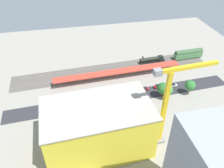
# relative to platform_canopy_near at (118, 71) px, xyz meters

# --- Properties ---
(ground_plane) EXTENTS (175.56, 175.56, 0.00)m
(ground_plane) POSITION_rel_platform_canopy_near_xyz_m (1.26, 13.03, -4.22)
(ground_plane) COLOR gray
(ground_plane) RESTS_ON ground
(rail_bed) EXTENTS (110.33, 20.21, 0.01)m
(rail_bed) POSITION_rel_platform_canopy_near_xyz_m (1.26, -8.46, -4.22)
(rail_bed) COLOR #5B544C
(rail_bed) RESTS_ON ground
(street_asphalt) EXTENTS (110.05, 14.64, 0.01)m
(street_asphalt) POSITION_rel_platform_canopy_near_xyz_m (1.26, 15.94, -4.22)
(street_asphalt) COLOR #2D2D33
(street_asphalt) RESTS_ON ground
(track_rails) EXTENTS (109.59, 13.79, 0.12)m
(track_rails) POSITION_rel_platform_canopy_near_xyz_m (1.26, -8.46, -4.04)
(track_rails) COLOR #9E9EA8
(track_rails) RESTS_ON ground
(platform_canopy_near) EXTENTS (68.25, 8.33, 4.49)m
(platform_canopy_near) POSITION_rel_platform_canopy_near_xyz_m (0.00, 0.00, 0.00)
(platform_canopy_near) COLOR #C63D2D
(platform_canopy_near) RESTS_ON ground
(locomotive) EXTENTS (15.60, 3.23, 4.80)m
(locomotive) POSITION_rel_platform_canopy_near_xyz_m (-23.62, -11.76, -2.53)
(locomotive) COLOR black
(locomotive) RESTS_ON ground
(passenger_coach) EXTENTS (17.97, 4.05, 5.92)m
(passenger_coach) POSITION_rel_platform_canopy_near_xyz_m (-46.29, -11.75, -1.13)
(passenger_coach) COLOR black
(passenger_coach) RESTS_ON ground
(parked_car_0) EXTENTS (4.44, 1.81, 1.55)m
(parked_car_0) POSITION_rel_platform_canopy_near_xyz_m (-25.38, 12.92, -3.53)
(parked_car_0) COLOR black
(parked_car_0) RESTS_ON ground
(parked_car_1) EXTENTS (4.29, 2.03, 1.83)m
(parked_car_1) POSITION_rel_platform_canopy_near_xyz_m (-17.67, 12.53, -3.41)
(parked_car_1) COLOR black
(parked_car_1) RESTS_ON ground
(parked_car_2) EXTENTS (4.32, 1.98, 1.50)m
(parked_car_2) POSITION_rel_platform_canopy_near_xyz_m (-10.34, 12.89, -3.55)
(parked_car_2) COLOR black
(parked_car_2) RESTS_ON ground
(parked_car_3) EXTENTS (4.54, 1.91, 1.83)m
(parked_car_3) POSITION_rel_platform_canopy_near_xyz_m (-2.79, 12.38, -3.41)
(parked_car_3) COLOR black
(parked_car_3) RESTS_ON ground
(parked_car_4) EXTENTS (4.70, 2.07, 1.79)m
(parked_car_4) POSITION_rel_platform_canopy_near_xyz_m (4.75, 12.50, -3.43)
(parked_car_4) COLOR black
(parked_car_4) RESTS_ON ground
(parked_car_5) EXTENTS (4.46, 1.77, 1.67)m
(parked_car_5) POSITION_rel_platform_canopy_near_xyz_m (12.22, 12.23, -3.48)
(parked_car_5) COLOR black
(parked_car_5) RESTS_ON ground
(parked_car_6) EXTENTS (4.95, 2.24, 1.55)m
(parked_car_6) POSITION_rel_platform_canopy_near_xyz_m (18.79, 12.27, -3.53)
(parked_car_6) COLOR black
(parked_car_6) RESTS_ON ground
(parked_car_7) EXTENTS (4.56, 1.87, 1.76)m
(parked_car_7) POSITION_rel_platform_canopy_near_xyz_m (26.82, 12.81, -3.43)
(parked_car_7) COLOR black
(parked_car_7) RESTS_ON ground
(construction_building) EXTENTS (37.54, 22.72, 19.08)m
(construction_building) POSITION_rel_platform_canopy_near_xyz_m (17.24, 41.95, 5.32)
(construction_building) COLOR yellow
(construction_building) RESTS_ON ground
(construction_roof_slab) EXTENTS (38.17, 23.35, 0.40)m
(construction_roof_slab) POSITION_rel_platform_canopy_near_xyz_m (17.24, 41.95, 15.06)
(construction_roof_slab) COLOR #ADA89E
(construction_roof_slab) RESTS_ON construction_building
(tower_crane) EXTENTS (22.07, 3.61, 33.45)m
(tower_crane) POSITION_rel_platform_canopy_near_xyz_m (-6.87, 43.98, 14.99)
(tower_crane) COLOR gray
(tower_crane) RESTS_ON ground
(box_truck_0) EXTENTS (9.50, 2.40, 3.22)m
(box_truck_0) POSITION_rel_platform_canopy_near_xyz_m (18.12, 26.78, -2.62)
(box_truck_0) COLOR black
(box_truck_0) RESTS_ON ground
(box_truck_1) EXTENTS (10.01, 3.01, 3.43)m
(box_truck_1) POSITION_rel_platform_canopy_near_xyz_m (29.04, 25.55, -2.52)
(box_truck_1) COLOR black
(box_truck_1) RESTS_ON ground
(box_truck_2) EXTENTS (8.84, 3.10, 3.32)m
(box_truck_2) POSITION_rel_platform_canopy_near_xyz_m (14.74, 25.11, -2.59)
(box_truck_2) COLOR black
(box_truck_2) RESTS_ON ground
(street_tree_0) EXTENTS (4.99, 4.99, 7.91)m
(street_tree_0) POSITION_rel_platform_canopy_near_xyz_m (-30.17, 20.50, 1.17)
(street_tree_0) COLOR brown
(street_tree_0) RESTS_ON ground
(street_tree_1) EXTENTS (5.76, 5.76, 7.78)m
(street_tree_1) POSITION_rel_platform_canopy_near_xyz_m (32.97, 20.51, 0.66)
(street_tree_1) COLOR brown
(street_tree_1) RESTS_ON ground
(street_tree_2) EXTENTS (5.36, 5.36, 8.00)m
(street_tree_2) POSITION_rel_platform_canopy_near_xyz_m (-18.05, 21.49, 1.08)
(street_tree_2) COLOR brown
(street_tree_2) RESTS_ON ground
(street_tree_3) EXTENTS (6.32, 6.32, 8.36)m
(street_tree_3) POSITION_rel_platform_canopy_near_xyz_m (14.15, 21.20, 0.96)
(street_tree_3) COLOR brown
(street_tree_3) RESTS_ON ground
(street_tree_4) EXTENTS (5.49, 5.49, 8.28)m
(street_tree_4) POSITION_rel_platform_canopy_near_xyz_m (-16.57, 20.03, 1.28)
(street_tree_4) COLOR brown
(street_tree_4) RESTS_ON ground
(traffic_light) EXTENTS (0.50, 0.36, 6.39)m
(traffic_light) POSITION_rel_platform_canopy_near_xyz_m (10.84, 20.80, 0.03)
(traffic_light) COLOR #333333
(traffic_light) RESTS_ON ground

